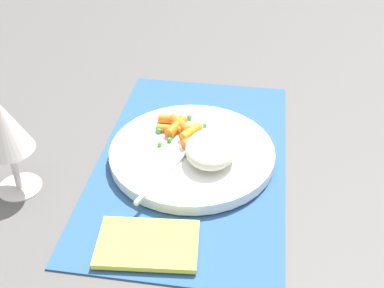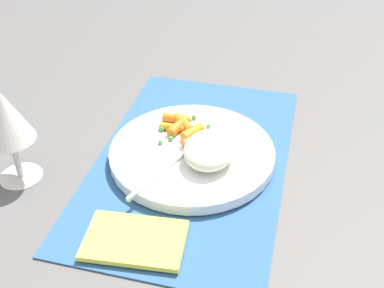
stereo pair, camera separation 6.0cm
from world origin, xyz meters
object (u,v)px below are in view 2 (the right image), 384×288
object	(u,v)px
wine_glass	(5,118)
plate	(192,153)
napkin	(135,240)
rice_mound	(209,150)
carrot_portion	(183,128)
fork	(180,157)

from	to	relation	value
wine_glass	plate	bearing A→B (deg)	-67.19
napkin	rice_mound	bearing A→B (deg)	-19.73
rice_mound	plate	bearing A→B (deg)	56.92
rice_mound	napkin	bearing A→B (deg)	160.27
plate	carrot_portion	bearing A→B (deg)	31.03
carrot_portion	napkin	xyz separation A→B (m)	(-0.24, 0.00, -0.02)
rice_mound	carrot_portion	world-z (taller)	rice_mound
plate	wine_glass	size ratio (longest dim) A/B	1.69
rice_mound	wine_glass	world-z (taller)	wine_glass
fork	wine_glass	distance (m)	0.27
plate	fork	size ratio (longest dim) A/B	1.40
wine_glass	napkin	world-z (taller)	wine_glass
wine_glass	napkin	distance (m)	0.26
rice_mound	wine_glass	bearing A→B (deg)	106.50
rice_mound	fork	size ratio (longest dim) A/B	0.51
carrot_portion	napkin	world-z (taller)	carrot_portion
carrot_portion	fork	size ratio (longest dim) A/B	0.47
carrot_portion	wine_glass	xyz separation A→B (m)	(-0.15, 0.23, 0.08)
plate	rice_mound	distance (m)	0.05
plate	fork	world-z (taller)	fork
carrot_portion	fork	xyz separation A→B (m)	(-0.07, -0.01, -0.01)
plate	napkin	size ratio (longest dim) A/B	2.00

